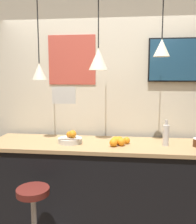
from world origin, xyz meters
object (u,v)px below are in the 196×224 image
object	(u,v)px
fruit_bowl	(71,138)
mounted_tv	(177,60)
bar_stool	(34,219)
juice_bottle	(166,135)

from	to	relation	value
fruit_bowl	mounted_tv	size ratio (longest dim) A/B	0.41
bar_stool	mounted_tv	size ratio (longest dim) A/B	1.18
bar_stool	juice_bottle	xyz separation A→B (m)	(1.27, 0.58, 0.71)
fruit_bowl	mounted_tv	bearing A→B (deg)	19.05
mounted_tv	juice_bottle	bearing A→B (deg)	-110.39
bar_stool	juice_bottle	size ratio (longest dim) A/B	2.78
bar_stool	juice_bottle	bearing A→B (deg)	24.51
fruit_bowl	juice_bottle	bearing A→B (deg)	-0.22
fruit_bowl	mounted_tv	world-z (taller)	mounted_tv
juice_bottle	mounted_tv	size ratio (longest dim) A/B	0.43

